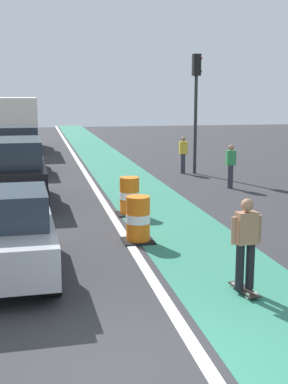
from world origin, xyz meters
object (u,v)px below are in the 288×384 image
object	(u,v)px
parked_suv_second	(16,171)
pedestrian_waiting	(231,165)
parked_sedan_nearest	(4,234)
skateboarder_on_lane	(246,243)
parked_suv_third	(19,148)
delivery_truck_down_block	(18,120)
traffic_barrel_front	(138,220)
traffic_light_corner	(196,92)
pedestrian_crossing	(183,154)
traffic_barrel_mid	(130,196)

from	to	relation	value
parked_suv_second	pedestrian_waiting	world-z (taller)	parked_suv_second
parked_sedan_nearest	pedestrian_waiting	distance (m)	11.08
skateboarder_on_lane	parked_suv_third	bearing A→B (deg)	105.15
delivery_truck_down_block	traffic_barrel_front	bearing A→B (deg)	-81.07
parked_sedan_nearest	traffic_light_corner	bearing A→B (deg)	57.84
pedestrian_crossing	delivery_truck_down_block	bearing A→B (deg)	123.10
parked_sedan_nearest	parked_suv_second	world-z (taller)	parked_suv_second
parked_suv_third	pedestrian_crossing	bearing A→B (deg)	-16.24
traffic_barrel_mid	delivery_truck_down_block	world-z (taller)	delivery_truck_down_block
traffic_barrel_mid	delivery_truck_down_block	bearing A→B (deg)	101.14
skateboarder_on_lane	pedestrian_waiting	xyz separation A→B (m)	(3.49, 9.80, -0.05)
parked_suv_second	parked_suv_third	bearing A→B (deg)	90.84
delivery_truck_down_block	parked_suv_third	bearing A→B (deg)	-88.04
parked_suv_second	pedestrian_crossing	size ratio (longest dim) A/B	2.88
traffic_barrel_front	traffic_light_corner	bearing A→B (deg)	65.89
skateboarder_on_lane	pedestrian_waiting	distance (m)	10.40
pedestrian_crossing	parked_suv_second	bearing A→B (deg)	-144.36
parked_sedan_nearest	delivery_truck_down_block	xyz separation A→B (m)	(-0.44, 23.22, 1.01)
delivery_truck_down_block	pedestrian_waiting	bearing A→B (deg)	-62.02
skateboarder_on_lane	parked_suv_second	xyz separation A→B (m)	(-4.16, 8.73, 0.12)
pedestrian_waiting	traffic_barrel_mid	bearing A→B (deg)	-141.89
skateboarder_on_lane	traffic_barrel_front	distance (m)	3.76
parked_sedan_nearest	parked_suv_third	distance (m)	13.99
traffic_barrel_front	pedestrian_crossing	xyz separation A→B (m)	(3.98, 10.16, 0.33)
pedestrian_waiting	skateboarder_on_lane	bearing A→B (deg)	-109.57
parked_sedan_nearest	parked_suv_second	distance (m)	6.97
skateboarder_on_lane	parked_sedan_nearest	bearing A→B (deg)	156.93
pedestrian_crossing	pedestrian_waiting	distance (m)	3.96
traffic_barrel_front	pedestrian_waiting	size ratio (longest dim) A/B	0.68
traffic_light_corner	parked_suv_second	bearing A→B (deg)	-147.03
parked_suv_second	parked_suv_third	distance (m)	7.02
parked_suv_second	pedestrian_crossing	distance (m)	8.54
pedestrian_waiting	traffic_light_corner	bearing A→B (deg)	93.26
traffic_barrel_mid	delivery_truck_down_block	size ratio (longest dim) A/B	0.14
parked_sedan_nearest	traffic_light_corner	size ratio (longest dim) A/B	0.81
skateboarder_on_lane	traffic_barrel_mid	bearing A→B (deg)	98.16
parked_suv_third	traffic_barrel_front	size ratio (longest dim) A/B	4.26
pedestrian_waiting	parked_suv_second	bearing A→B (deg)	-172.00
traffic_barrel_front	traffic_light_corner	distance (m)	11.36
skateboarder_on_lane	traffic_barrel_mid	size ratio (longest dim) A/B	1.55
skateboarder_on_lane	pedestrian_waiting	bearing A→B (deg)	70.43
parked_suv_third	traffic_barrel_front	distance (m)	12.60
traffic_barrel_mid	parked_suv_third	bearing A→B (deg)	109.64
parked_suv_second	pedestrian_waiting	bearing A→B (deg)	8.00
parked_sedan_nearest	traffic_barrel_front	distance (m)	3.44
traffic_barrel_mid	skateboarder_on_lane	bearing A→B (deg)	-81.84
skateboarder_on_lane	delivery_truck_down_block	xyz separation A→B (m)	(-4.58, 24.98, 0.94)
pedestrian_crossing	pedestrian_waiting	bearing A→B (deg)	-79.67
delivery_truck_down_block	pedestrian_waiting	world-z (taller)	delivery_truck_down_block
pedestrian_crossing	pedestrian_waiting	size ratio (longest dim) A/B	1.00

